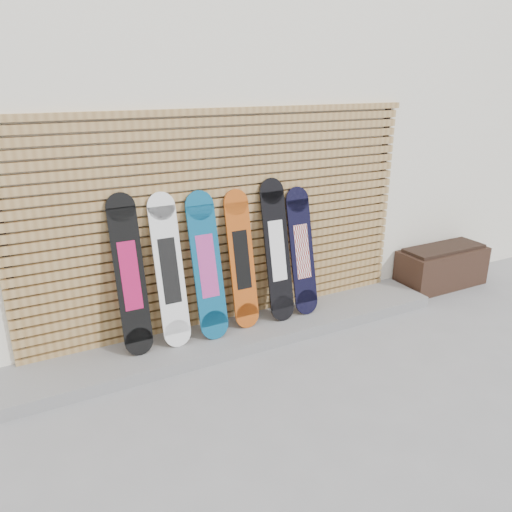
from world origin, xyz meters
The scene contains 11 objects.
ground centered at (0.00, 0.00, 0.00)m, with size 80.00×80.00×0.00m, color gray.
building centered at (0.50, 3.50, 1.80)m, with size 12.00×5.00×3.60m, color white.
concrete_step centered at (-0.15, 0.68, 0.06)m, with size 4.60×0.70×0.12m, color gray.
slat_wall centered at (-0.15, 0.97, 1.21)m, with size 4.26×0.08×2.29m.
planter_box centered at (2.77, 0.73, 0.26)m, with size 1.18×0.49×0.53m.
snowboard_0 centered at (-1.20, 0.78, 0.86)m, with size 0.27×0.33×1.49m.
snowboard_1 centered at (-0.83, 0.77, 0.85)m, with size 0.27×0.34×1.46m.
snowboard_2 centered at (-0.46, 0.76, 0.83)m, with size 0.29×0.38×1.43m.
snowboard_3 centered at (-0.07, 0.79, 0.82)m, with size 0.26×0.31×1.40m.
snowboard_4 centered at (0.34, 0.77, 0.86)m, with size 0.27×0.35×1.48m.
snowboard_5 centered at (0.65, 0.78, 0.80)m, with size 0.27×0.33×1.36m.
Camera 1 is at (-2.13, -3.47, 2.57)m, focal length 35.00 mm.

